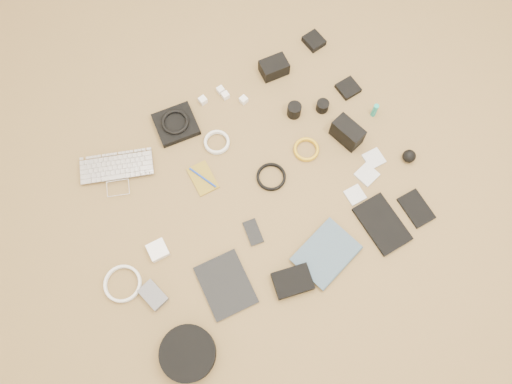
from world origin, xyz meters
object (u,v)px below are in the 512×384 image
phone (253,232)px  paperback (343,269)px  dslr_camera (274,68)px  tablet (226,285)px  laptop (118,176)px  headphone_case (188,353)px

phone → paperback: paperback is taller
dslr_camera → phone: bearing=-121.6°
tablet → paperback: paperback is taller
dslr_camera → paperback: dslr_camera is taller
paperback → tablet: bearing=51.5°
dslr_camera → tablet: size_ratio=0.52×
laptop → dslr_camera: bearing=28.8°
tablet → paperback: 0.46m
tablet → dslr_camera: bearing=52.9°
laptop → tablet: (0.15, -0.62, -0.01)m
laptop → paperback: same height
tablet → headphone_case: 0.29m
tablet → phone: (0.20, 0.12, -0.00)m
tablet → headphone_case: (-0.25, -0.14, 0.02)m
dslr_camera → headphone_case: size_ratio=0.58×
dslr_camera → phone: 0.76m
headphone_case → paperback: 0.67m
paperback → phone: bearing=20.9°
phone → paperback: (0.22, -0.32, 0.01)m
dslr_camera → phone: (-0.48, -0.59, -0.03)m
laptop → paperback: (0.57, -0.82, -0.00)m
tablet → phone: bearing=37.8°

